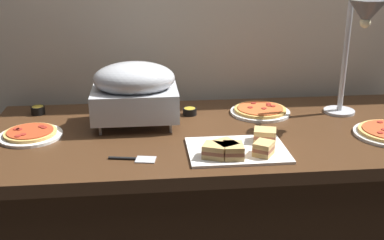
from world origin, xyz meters
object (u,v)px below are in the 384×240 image
at_px(chafing_dish, 135,90).
at_px(sauce_cup_far, 190,111).
at_px(pizza_plate_raised_stand, 30,134).
at_px(serving_spatula, 135,159).
at_px(pizza_plate_center, 260,111).
at_px(sandwich_platter, 239,148).
at_px(heat_lamp, 361,26).
at_px(sauce_cup_near, 38,110).

bearing_deg(chafing_dish, sauce_cup_far, 23.17).
bearing_deg(sauce_cup_far, chafing_dish, -156.83).
height_order(chafing_dish, pizza_plate_raised_stand, chafing_dish).
bearing_deg(chafing_dish, serving_spatula, -90.57).
distance_m(pizza_plate_center, sauce_cup_far, 0.32).
xyz_separation_m(pizza_plate_center, serving_spatula, (-0.57, -0.45, -0.01)).
distance_m(chafing_dish, sandwich_platter, 0.53).
bearing_deg(sauce_cup_far, heat_lamp, -13.29).
bearing_deg(chafing_dish, sandwich_platter, -42.45).
bearing_deg(sandwich_platter, heat_lamp, 27.59).
bearing_deg(sauce_cup_near, sandwich_platter, -32.88).
xyz_separation_m(chafing_dish, sandwich_platter, (0.38, -0.35, -0.13)).
relative_size(heat_lamp, sandwich_platter, 1.45).
height_order(pizza_plate_center, serving_spatula, pizza_plate_center).
relative_size(sauce_cup_near, serving_spatula, 0.36).
distance_m(pizza_plate_raised_stand, sandwich_platter, 0.84).
relative_size(chafing_dish, sauce_cup_near, 5.73).
height_order(pizza_plate_center, pizza_plate_raised_stand, same).
relative_size(chafing_dish, heat_lamp, 0.67).
distance_m(pizza_plate_center, pizza_plate_raised_stand, 1.00).
relative_size(heat_lamp, pizza_plate_center, 1.96).
bearing_deg(sauce_cup_near, pizza_plate_center, -5.46).
distance_m(chafing_dish, sauce_cup_far, 0.30).
relative_size(pizza_plate_raised_stand, sauce_cup_far, 3.99).
bearing_deg(sandwich_platter, sauce_cup_far, 106.92).
xyz_separation_m(chafing_dish, pizza_plate_raised_stand, (-0.42, -0.10, -0.14)).
relative_size(chafing_dish, pizza_plate_raised_stand, 1.43).
bearing_deg(sandwich_platter, serving_spatula, -177.61).
bearing_deg(pizza_plate_center, pizza_plate_raised_stand, -169.19).
xyz_separation_m(sandwich_platter, serving_spatula, (-0.38, -0.02, -0.02)).
distance_m(heat_lamp, sauce_cup_near, 1.45).
distance_m(chafing_dish, sauce_cup_near, 0.50).
xyz_separation_m(sandwich_platter, sauce_cup_far, (-0.14, 0.45, -0.01)).
distance_m(chafing_dish, heat_lamp, 0.97).
bearing_deg(pizza_plate_center, sauce_cup_near, 174.54).
relative_size(sandwich_platter, serving_spatula, 2.13).
height_order(pizza_plate_raised_stand, serving_spatula, pizza_plate_raised_stand).
height_order(pizza_plate_center, sauce_cup_far, same).
bearing_deg(sauce_cup_near, pizza_plate_raised_stand, -85.09).
bearing_deg(heat_lamp, chafing_dish, 176.38).
xyz_separation_m(pizza_plate_center, sauce_cup_far, (-0.32, 0.01, 0.00)).
relative_size(pizza_plate_center, serving_spatula, 1.57).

